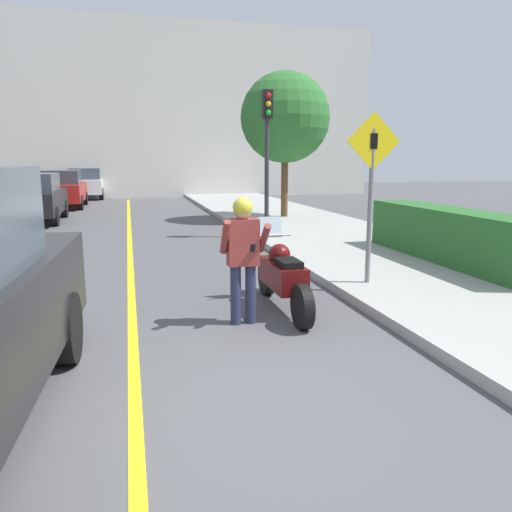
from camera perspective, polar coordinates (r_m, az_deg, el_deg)
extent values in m
plane|color=#4C4C4F|center=(4.49, -5.57, -17.49)|extent=(80.00, 80.00, 0.00)
cube|color=#9E9E99|center=(9.78, 19.42, -1.86)|extent=(4.40, 44.00, 0.15)
cube|color=yellow|center=(10.14, -14.15, -1.53)|extent=(0.12, 36.00, 0.01)
cube|color=beige|center=(30.04, -13.67, 15.90)|extent=(28.00, 1.20, 9.77)
cylinder|color=black|center=(6.42, 5.32, -5.81)|extent=(0.14, 0.58, 0.58)
cylinder|color=black|center=(8.00, 1.21, -2.39)|extent=(0.14, 0.58, 0.58)
cube|color=#510C0C|center=(7.14, 3.06, -2.13)|extent=(0.40, 1.18, 0.36)
sphere|color=#510C0C|center=(7.24, 2.70, 0.15)|extent=(0.32, 0.32, 0.32)
cube|color=black|center=(6.85, 3.74, -0.83)|extent=(0.28, 0.48, 0.10)
cylinder|color=silver|center=(7.61, 1.77, 2.37)|extent=(0.62, 0.03, 0.03)
cube|color=silver|center=(7.66, 1.62, 3.33)|extent=(0.36, 0.12, 0.31)
cylinder|color=#282D4C|center=(6.55, -2.33, -4.47)|extent=(0.14, 0.14, 0.79)
cylinder|color=#282D4C|center=(6.59, -0.63, -4.36)|extent=(0.14, 0.14, 0.79)
cube|color=maroon|center=(6.42, -1.51, 1.59)|extent=(0.40, 0.22, 0.60)
cylinder|color=maroon|center=(6.26, -3.54, 2.17)|extent=(0.09, 0.37, 0.47)
cylinder|color=maroon|center=(6.36, 0.93, 2.05)|extent=(0.09, 0.43, 0.43)
sphere|color=tan|center=(6.37, -1.52, 5.14)|extent=(0.22, 0.22, 0.22)
sphere|color=gold|center=(6.37, -1.53, 5.58)|extent=(0.26, 0.26, 0.26)
cube|color=black|center=(6.17, -0.39, 0.92)|extent=(0.06, 0.05, 0.11)
cylinder|color=black|center=(5.70, -20.84, -7.74)|extent=(0.27, 0.77, 0.76)
cylinder|color=slate|center=(8.25, 12.91, 5.41)|extent=(0.08, 0.08, 2.47)
cube|color=yellow|center=(8.20, 13.30, 12.66)|extent=(0.91, 0.02, 0.91)
cube|color=black|center=(8.19, 13.35, 12.66)|extent=(0.12, 0.01, 0.24)
cylinder|color=#2D2D30|center=(13.79, 1.24, 10.60)|extent=(0.12, 0.12, 3.81)
cube|color=black|center=(13.85, 1.29, 16.93)|extent=(0.26, 0.22, 0.76)
sphere|color=red|center=(13.76, 1.44, 17.89)|extent=(0.14, 0.14, 0.14)
sphere|color=gold|center=(13.73, 1.43, 16.98)|extent=(0.14, 0.14, 0.14)
sphere|color=green|center=(13.71, 1.43, 16.06)|extent=(0.14, 0.14, 0.14)
cube|color=#286028|center=(10.62, 21.40, 2.22)|extent=(0.90, 4.87, 1.03)
cylinder|color=brown|center=(17.81, 3.28, 8.29)|extent=(0.24, 0.24, 2.34)
sphere|color=#2D6B2D|center=(17.85, 3.36, 15.53)|extent=(3.10, 3.10, 3.10)
cylinder|color=black|center=(20.43, -25.68, 4.77)|extent=(0.22, 0.64, 0.64)
cylinder|color=black|center=(20.17, -21.06, 5.05)|extent=(0.22, 0.64, 0.64)
cylinder|color=black|center=(17.60, -22.01, 4.23)|extent=(0.22, 0.64, 0.64)
cube|color=black|center=(18.97, -24.07, 5.66)|extent=(1.80, 4.20, 0.76)
cube|color=#38424C|center=(18.77, -24.32, 7.68)|extent=(1.58, 2.18, 0.60)
cylinder|color=black|center=(25.70, -22.66, 6.06)|extent=(0.22, 0.64, 0.64)
cylinder|color=black|center=(25.52, -18.96, 6.28)|extent=(0.22, 0.64, 0.64)
cylinder|color=black|center=(23.14, -23.56, 5.54)|extent=(0.22, 0.64, 0.64)
cylinder|color=black|center=(22.93, -19.46, 5.78)|extent=(0.22, 0.64, 0.64)
cube|color=#B21E19|center=(24.28, -21.21, 6.82)|extent=(1.80, 4.20, 0.76)
cube|color=#38424C|center=(24.08, -21.37, 8.41)|extent=(1.58, 2.18, 0.60)
cylinder|color=black|center=(31.08, -20.11, 6.94)|extent=(0.22, 0.64, 0.64)
cylinder|color=black|center=(30.96, -17.04, 7.11)|extent=(0.22, 0.64, 0.64)
cylinder|color=black|center=(28.50, -20.61, 6.60)|extent=(0.22, 0.64, 0.64)
cylinder|color=black|center=(28.37, -17.27, 6.79)|extent=(0.22, 0.64, 0.64)
cube|color=white|center=(29.70, -18.80, 7.60)|extent=(1.80, 4.20, 0.76)
cube|color=#38424C|center=(29.50, -18.90, 8.90)|extent=(1.58, 2.18, 0.60)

